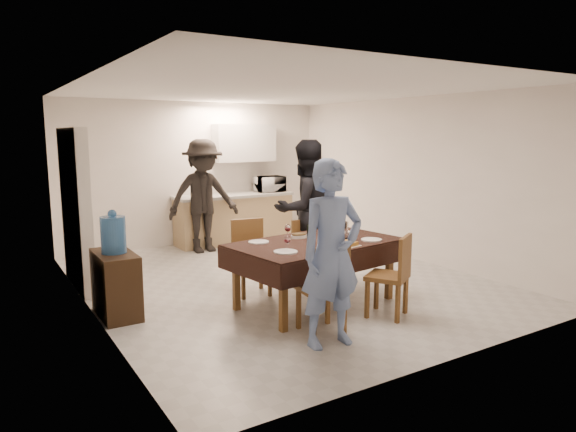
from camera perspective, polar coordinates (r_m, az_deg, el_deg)
name	(u,v)px	position (r m, az deg, el deg)	size (l,w,h in m)	color
floor	(281,280)	(7.21, -0.82, -7.16)	(5.00, 6.00, 0.02)	beige
ceiling	(280,89)	(6.94, -0.87, 13.90)	(5.00, 6.00, 0.02)	white
wall_back	(197,173)	(9.64, -10.11, 4.68)	(5.00, 0.02, 2.60)	white
wall_front	(459,218)	(4.67, 18.51, -0.21)	(5.00, 0.02, 2.60)	white
wall_left	(86,200)	(6.07, -21.52, 1.67)	(0.02, 6.00, 2.60)	white
wall_right	(413,179)	(8.51, 13.76, 4.00)	(0.02, 6.00, 2.60)	white
stub_partition	(76,209)	(7.28, -22.53, 0.76)	(0.15, 1.40, 2.10)	beige
kitchen_base_cabinet	(234,219)	(9.70, -5.97, -0.39)	(2.20, 0.60, 0.86)	#9E865F
kitchen_worktop	(234,195)	(9.63, -6.02, 2.29)	(2.24, 0.64, 0.05)	#A7A7A2
upper_cabinet	(244,143)	(9.83, -4.88, 8.08)	(1.20, 0.34, 0.70)	silver
dining_table	(316,244)	(6.06, 3.08, -3.16)	(2.10, 1.40, 0.77)	black
chair_near_left	(327,280)	(5.18, 4.31, -7.08)	(0.48, 0.48, 0.51)	brown
chair_near_right	(393,268)	(5.75, 11.60, -5.71)	(0.58, 0.61, 0.50)	brown
chair_far_left	(255,251)	(6.41, -3.64, -3.91)	(0.50, 0.50, 0.51)	brown
chair_far_right	(314,247)	(6.89, 2.95, -3.42)	(0.40, 0.40, 0.46)	brown
console	(116,284)	(6.08, -18.57, -7.20)	(0.39, 0.78, 0.72)	#312110
water_jug	(113,235)	(5.95, -18.84, -1.99)	(0.27, 0.27, 0.41)	#366BA9
wine_bottle	(310,229)	(6.04, 2.43, -1.48)	(0.07, 0.07, 0.29)	black
water_pitcher	(342,230)	(6.20, 6.01, -1.58)	(0.14, 0.14, 0.21)	white
savoury_tart	(342,244)	(5.81, 6.04, -3.15)	(0.37, 0.28, 0.05)	#BB8937
salad_bowl	(327,234)	(6.36, 4.37, -1.96)	(0.17, 0.17, 0.07)	white
mushroom_dish	(299,236)	(6.25, 1.24, -2.28)	(0.20, 0.20, 0.03)	white
wine_glass_a	(287,243)	(5.53, -0.10, -3.04)	(0.08, 0.08, 0.17)	white
wine_glass_b	(340,226)	(6.55, 5.78, -1.11)	(0.08, 0.08, 0.19)	white
wine_glass_c	(288,232)	(6.17, -0.03, -1.74)	(0.08, 0.08, 0.18)	white
plate_near_left	(286,252)	(5.48, -0.27, -3.99)	(0.26, 0.26, 0.01)	white
plate_near_right	(371,240)	(6.18, 9.25, -2.61)	(0.25, 0.25, 0.01)	white
plate_far_left	(259,242)	(5.99, -3.28, -2.89)	(0.24, 0.24, 0.01)	white
plate_far_right	(340,232)	(6.64, 5.85, -1.74)	(0.25, 0.25, 0.01)	white
microwave	(270,184)	(9.97, -2.04, 3.57)	(0.54, 0.37, 0.30)	silver
person_near	(332,254)	(4.88, 4.87, -4.20)	(0.65, 0.43, 1.80)	#6882B6
person_far	(305,210)	(7.18, 1.89, 0.71)	(0.95, 0.74, 1.94)	black
person_kitchen	(203,196)	(8.89, -9.40, 2.19)	(1.25, 0.72, 1.94)	black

